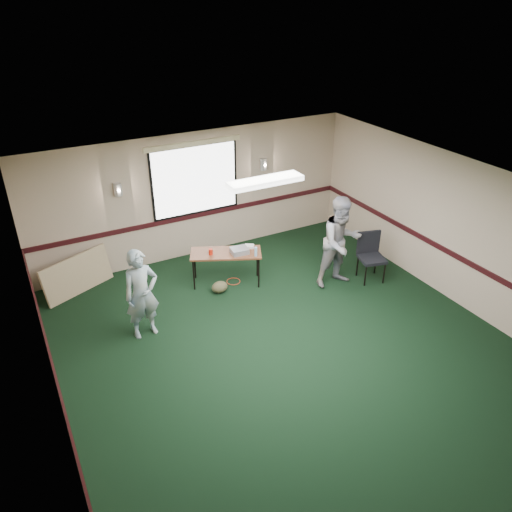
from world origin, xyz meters
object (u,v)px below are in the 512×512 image
folding_table (226,255)px  projector (239,251)px  person_left (142,294)px  person_right (341,242)px  conference_chair (370,252)px

folding_table → projector: size_ratio=4.55×
projector → person_left: bearing=-156.3°
person_right → conference_chair: bearing=-7.2°
projector → person_right: person_right is taller
folding_table → projector: projector is taller
projector → person_right: (1.73, -0.90, 0.18)m
folding_table → conference_chair: (2.63, -1.16, -0.07)m
conference_chair → person_right: person_right is taller
projector → conference_chair: bearing=-17.0°
folding_table → person_right: person_right is taller
folding_table → conference_chair: 2.88m
folding_table → conference_chair: conference_chair is taller
folding_table → person_left: bearing=-131.4°
person_right → projector: bearing=153.8°
projector → person_right: size_ratio=0.18×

